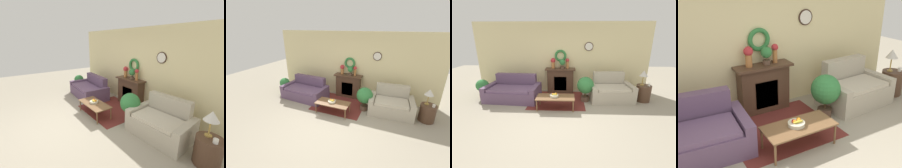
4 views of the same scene
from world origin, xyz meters
The scene contains 14 objects.
floor_rug centered at (-0.11, 1.60, 0.00)m, with size 1.87×1.66×0.01m.
wall_back centered at (0.00, 2.62, 1.35)m, with size 6.80×0.15×2.70m.
fireplace centered at (-0.05, 2.41, 0.50)m, with size 1.15×0.41×0.98m.
couch_left centered at (-1.68, 1.61, 0.30)m, with size 1.89×1.11×0.86m.
loveseat_right centered at (1.76, 1.74, 0.32)m, with size 1.51×1.04×0.94m.
coffee_table centered at (-0.11, 0.95, 0.36)m, with size 1.17×0.56×0.39m.
fruit_bowl centered at (-0.15, 0.96, 0.43)m, with size 0.27×0.27×0.12m.
side_table_by_loveseat centered at (2.88, 1.66, 0.28)m, with size 0.48×0.48×0.57m.
table_lamp centered at (2.82, 1.70, 0.96)m, with size 0.27×0.27×0.51m.
mug centered at (2.99, 1.57, 0.61)m, with size 0.08×0.08×0.09m.
vase_on_mantel_left centered at (-0.33, 2.42, 1.21)m, with size 0.18×0.18×0.40m.
vase_on_mantel_right centered at (0.22, 2.42, 1.20)m, with size 0.14×0.14×0.38m.
potted_plant_on_mantel centered at (0.03, 2.40, 1.19)m, with size 0.22×0.22×0.36m.
potted_plant_floor_by_loveseat centered at (0.86, 1.55, 0.54)m, with size 0.57×0.57×0.87m.
Camera 4 is at (-2.04, -2.09, 2.54)m, focal length 42.00 mm.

